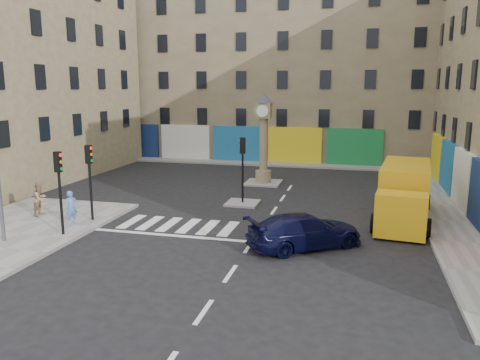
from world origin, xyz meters
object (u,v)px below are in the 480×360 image
at_px(clock_pillar, 264,132).
at_px(navy_sedan, 305,231).
at_px(traffic_light_island, 243,159).
at_px(yellow_van, 404,193).
at_px(traffic_light_left_far, 90,170).
at_px(pedestrian_blue, 71,208).
at_px(pedestrian_tan, 40,199).
at_px(traffic_light_left_near, 59,180).

xyz_separation_m(clock_pillar, navy_sedan, (4.25, -12.49, -2.83)).
height_order(traffic_light_island, clock_pillar, clock_pillar).
bearing_deg(yellow_van, traffic_light_left_far, -156.56).
relative_size(pedestrian_blue, pedestrian_tan, 0.94).
xyz_separation_m(traffic_light_island, pedestrian_blue, (-6.84, -6.28, -1.64)).
bearing_deg(traffic_light_left_near, yellow_van, 24.40).
bearing_deg(navy_sedan, traffic_light_island, -3.04).
distance_m(traffic_light_island, clock_pillar, 6.07).
height_order(traffic_light_left_far, yellow_van, traffic_light_left_far).
bearing_deg(navy_sedan, pedestrian_blue, 52.61).
bearing_deg(traffic_light_left_near, traffic_light_island, 51.07).
relative_size(clock_pillar, navy_sedan, 1.24).
height_order(pedestrian_blue, pedestrian_tan, pedestrian_tan).
relative_size(traffic_light_left_far, pedestrian_tan, 2.18).
bearing_deg(traffic_light_left_far, traffic_light_left_near, -90.00).
distance_m(clock_pillar, pedestrian_tan, 14.84).
xyz_separation_m(navy_sedan, yellow_van, (4.35, 5.46, 0.64)).
bearing_deg(traffic_light_left_far, navy_sedan, -5.93).
height_order(traffic_light_left_far, pedestrian_tan, traffic_light_left_far).
relative_size(traffic_light_left_far, clock_pillar, 0.61).
bearing_deg(traffic_light_island, clock_pillar, 90.00).
xyz_separation_m(traffic_light_left_near, pedestrian_blue, (-0.54, 1.52, -1.67)).
distance_m(traffic_light_island, yellow_van, 8.75).
bearing_deg(pedestrian_blue, traffic_light_left_far, -5.98).
height_order(traffic_light_left_near, clock_pillar, clock_pillar).
distance_m(clock_pillar, navy_sedan, 13.50).
bearing_deg(traffic_light_left_far, yellow_van, 16.31).
relative_size(navy_sedan, yellow_van, 0.64).
bearing_deg(pedestrian_blue, navy_sedan, -65.51).
bearing_deg(pedestrian_tan, clock_pillar, -39.88).
distance_m(yellow_van, pedestrian_tan, 18.42).
height_order(navy_sedan, pedestrian_blue, pedestrian_blue).
xyz_separation_m(traffic_light_left_far, traffic_light_island, (6.30, 5.40, -0.03)).
distance_m(traffic_light_left_far, pedestrian_blue, 1.96).
height_order(traffic_light_left_near, traffic_light_island, traffic_light_left_near).
relative_size(traffic_light_left_near, navy_sedan, 0.75).
bearing_deg(navy_sedan, traffic_light_left_near, 60.78).
bearing_deg(traffic_light_island, yellow_van, -6.90).
bearing_deg(clock_pillar, traffic_light_island, -90.00).
distance_m(navy_sedan, pedestrian_blue, 11.10).
bearing_deg(yellow_van, pedestrian_blue, -154.13).
relative_size(traffic_light_left_far, traffic_light_island, 1.00).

